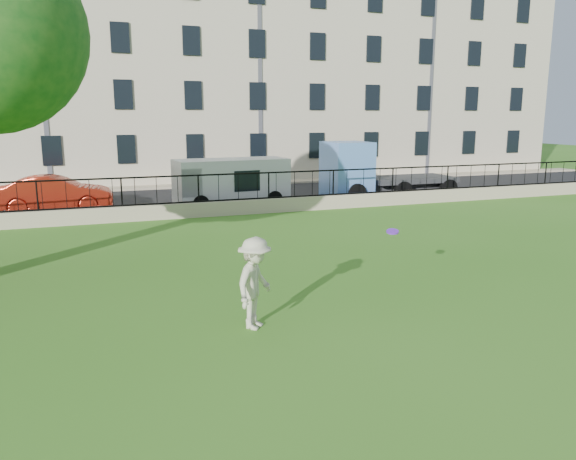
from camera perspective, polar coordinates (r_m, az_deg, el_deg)
name	(u,v)px	position (r m, az deg, el deg)	size (l,w,h in m)	color
ground	(313,311)	(12.04, 2.54, -8.20)	(120.00, 120.00, 0.00)	#35731B
retaining_wall	(199,210)	(23.18, -9.02, 2.07)	(50.00, 0.40, 0.60)	tan
iron_railing	(198,189)	(23.05, -9.08, 4.16)	(50.00, 0.05, 1.13)	black
street	(180,201)	(27.79, -10.92, 2.96)	(60.00, 9.00, 0.01)	black
sidewalk	(165,187)	(32.88, -12.43, 4.30)	(60.00, 1.40, 0.12)	tan
building_row	(147,70)	(38.36, -14.13, 15.50)	(56.40, 10.40, 13.80)	beige
man	(255,283)	(10.86, -3.37, -5.42)	(1.17, 0.67, 1.80)	beige
frisbee	(393,231)	(12.36, 10.57, -0.14)	(0.27, 0.27, 0.03)	#6222C1
red_sedan	(56,194)	(26.07, -22.54, 3.42)	(1.63, 4.68, 1.54)	#AD2615
white_van	(231,182)	(25.83, -5.77, 4.84)	(5.07, 1.98, 2.13)	silver
blue_truck	(389,169)	(28.93, 10.18, 6.11)	(6.69, 2.37, 2.81)	#5F8FE0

